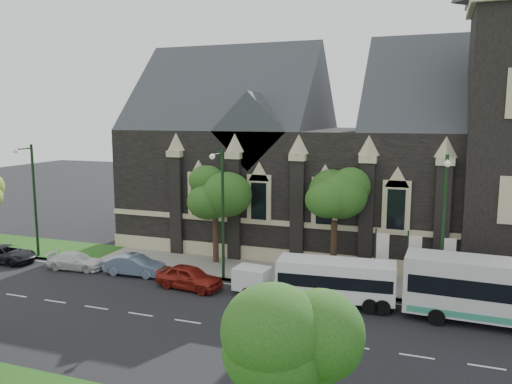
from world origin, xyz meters
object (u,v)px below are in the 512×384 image
at_px(car_far_white, 76,261).
at_px(street_lamp_near, 444,222).
at_px(street_lamp_mid, 222,207).
at_px(tree_walk_right, 339,194).
at_px(tree_walk_left, 219,189).
at_px(tree_park_east, 315,336).
at_px(shuttle_bus, 336,279).
at_px(banner_flag_left, 380,253).
at_px(sedan, 135,265).
at_px(car_far_red, 189,277).
at_px(car_far_black, 7,254).
at_px(street_lamp_far, 32,194).
at_px(banner_flag_right, 446,259).
at_px(banner_flag_center, 412,256).
at_px(box_trailer, 252,279).

bearing_deg(car_far_white, street_lamp_near, -93.04).
bearing_deg(street_lamp_mid, tree_walk_right, 26.65).
relative_size(tree_walk_right, tree_walk_left, 1.02).
height_order(tree_park_east, car_far_white, tree_park_east).
height_order(tree_park_east, shuttle_bus, tree_park_east).
bearing_deg(banner_flag_left, sedan, -170.00).
height_order(street_lamp_mid, car_far_red, street_lamp_mid).
bearing_deg(tree_walk_left, car_far_black, -161.38).
bearing_deg(tree_walk_right, street_lamp_mid, -153.35).
xyz_separation_m(tree_walk_left, shuttle_bus, (9.96, -5.38, -4.19)).
distance_m(banner_flag_left, car_far_white, 21.71).
bearing_deg(car_far_red, car_far_white, 91.42).
relative_size(street_lamp_far, banner_flag_right, 2.25).
xyz_separation_m(street_lamp_far, car_far_white, (4.90, -1.33, -4.49)).
bearing_deg(banner_flag_right, car_far_white, -172.74).
height_order(tree_park_east, sedan, tree_park_east).
xyz_separation_m(tree_walk_right, street_lamp_far, (-23.21, -3.62, -0.71)).
xyz_separation_m(tree_walk_left, banner_flag_center, (14.08, -1.70, -3.35)).
distance_m(banner_flag_right, sedan, 20.85).
bearing_deg(street_lamp_near, car_far_black, -177.04).
height_order(tree_walk_right, banner_flag_right, tree_walk_right).
distance_m(street_lamp_far, car_far_red, 15.43).
bearing_deg(street_lamp_far, shuttle_bus, -4.19).
relative_size(tree_park_east, car_far_red, 1.39).
xyz_separation_m(street_lamp_mid, box_trailer, (2.79, -1.66, -4.16)).
bearing_deg(banner_flag_left, box_trailer, -154.55).
relative_size(street_lamp_far, car_far_white, 2.10).
bearing_deg(car_far_white, banner_flag_right, -88.80).
bearing_deg(street_lamp_far, banner_flag_left, 4.15).
height_order(tree_walk_left, car_far_black, tree_walk_left).
bearing_deg(banner_flag_right, sedan, -171.92).
relative_size(street_lamp_near, box_trailer, 2.83).
height_order(banner_flag_right, car_far_red, banner_flag_right).
xyz_separation_m(tree_park_east, shuttle_bus, (-2.02, 14.65, -3.07)).
bearing_deg(tree_walk_left, car_far_white, -152.07).
xyz_separation_m(banner_flag_center, box_trailer, (-9.50, -3.57, -1.44)).
xyz_separation_m(street_lamp_mid, sedan, (-6.29, -1.02, -4.40)).
relative_size(banner_flag_center, box_trailer, 1.26).
bearing_deg(tree_park_east, sedan, 136.92).
xyz_separation_m(tree_walk_right, shuttle_bus, (0.95, -5.39, -4.27)).
bearing_deg(tree_park_east, street_lamp_mid, 121.79).
bearing_deg(street_lamp_far, street_lamp_near, 0.00).
height_order(tree_walk_left, sedan, tree_walk_left).
bearing_deg(tree_park_east, tree_walk_right, 98.42).
bearing_deg(tree_walk_left, street_lamp_near, -12.87).
bearing_deg(car_far_white, tree_park_east, -131.40).
relative_size(banner_flag_right, car_far_black, 0.85).
relative_size(tree_walk_left, street_lamp_near, 0.85).
distance_m(banner_flag_left, car_far_black, 27.87).
xyz_separation_m(sedan, car_far_red, (4.93, -1.23, 0.05)).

